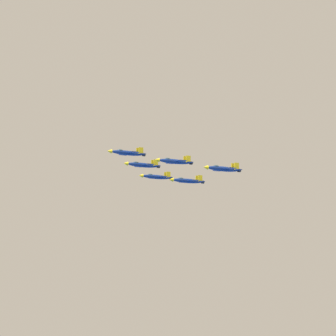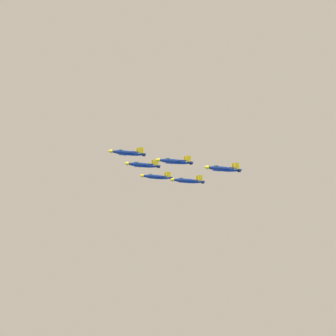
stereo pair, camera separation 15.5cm
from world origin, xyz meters
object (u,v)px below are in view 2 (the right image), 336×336
(jet_right_wingman, at_px, (143,165))
(jet_lead, at_px, (127,153))
(jet_slot_rear, at_px, (187,181))
(jet_left_outer, at_px, (223,169))
(jet_right_outer, at_px, (156,177))
(jet_left_wingman, at_px, (175,161))

(jet_right_wingman, bearing_deg, jet_lead, 39.56)
(jet_slot_rear, bearing_deg, jet_right_wingman, -39.55)
(jet_lead, xyz_separation_m, jet_right_wingman, (-0.05, -16.25, -1.90))
(jet_left_outer, bearing_deg, jet_right_wingman, -69.52)
(jet_right_wingman, distance_m, jet_right_outer, 16.42)
(jet_right_wingman, distance_m, jet_left_outer, 34.17)
(jet_left_wingman, height_order, jet_slot_rear, jet_left_wingman)
(jet_left_outer, distance_m, jet_slot_rear, 21.13)
(jet_right_wingman, xyz_separation_m, jet_left_outer, (-32.04, 11.11, -4.19))
(jet_lead, xyz_separation_m, jet_left_outer, (-32.09, -5.13, -6.08))
(jet_lead, bearing_deg, jet_slot_rear, 178.88)
(jet_right_outer, xyz_separation_m, jet_slot_rear, (-15.99, 13.68, -3.69))
(jet_left_wingman, distance_m, jet_right_wingman, 21.09)
(jet_left_outer, height_order, jet_slot_rear, jet_left_outer)
(jet_left_outer, height_order, jet_right_outer, jet_right_outer)
(jet_left_wingman, distance_m, jet_slot_rear, 16.90)
(jet_lead, distance_m, jet_slot_rear, 26.00)
(jet_right_wingman, relative_size, jet_left_outer, 0.98)
(jet_lead, height_order, jet_slot_rear, jet_lead)
(jet_lead, relative_size, jet_right_outer, 1.00)
(jet_lead, relative_size, jet_slot_rear, 1.02)
(jet_left_wingman, bearing_deg, jet_right_wingman, -89.08)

